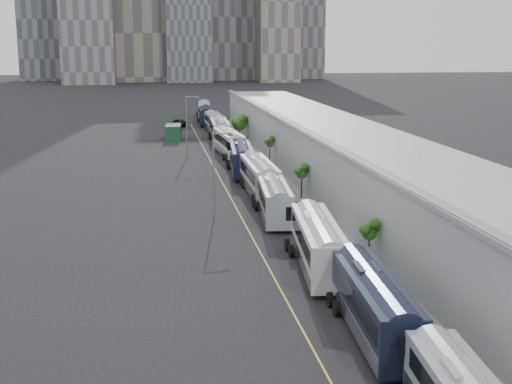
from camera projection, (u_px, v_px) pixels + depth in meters
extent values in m
cube|color=gray|center=(332.00, 202.00, 76.69)|extent=(10.00, 170.00, 0.12)
cube|color=gold|center=(235.00, 206.00, 75.18)|extent=(0.12, 160.00, 0.02)
cube|color=gray|center=(369.00, 171.00, 76.59)|extent=(12.00, 160.00, 6.80)
cube|color=gray|center=(369.00, 148.00, 76.09)|extent=(12.45, 160.40, 2.57)
cube|color=gray|center=(316.00, 139.00, 75.00)|extent=(0.30, 160.00, 0.40)
cube|color=gray|center=(278.00, 2.00, 317.31)|extent=(18.00, 18.00, 70.00)
cube|color=#909399|center=(461.00, 370.00, 29.78)|extent=(1.38, 2.14, 0.28)
cube|color=black|center=(373.00, 304.00, 41.41)|extent=(3.43, 13.15, 3.15)
cube|color=black|center=(375.00, 296.00, 41.10)|extent=(3.39, 11.59, 1.07)
cube|color=silver|center=(373.00, 321.00, 41.61)|extent=(3.45, 12.89, 1.01)
cube|color=black|center=(367.00, 268.00, 42.51)|extent=(1.44, 2.28, 0.30)
cube|color=silver|center=(318.00, 244.00, 53.63)|extent=(4.04, 13.79, 3.29)
cube|color=black|center=(319.00, 237.00, 53.31)|extent=(3.94, 12.18, 1.12)
cube|color=silver|center=(318.00, 257.00, 53.84)|extent=(4.05, 13.53, 1.05)
cube|color=silver|center=(314.00, 216.00, 54.78)|extent=(1.58, 2.42, 0.31)
cube|color=gray|center=(274.00, 199.00, 69.74)|extent=(3.62, 13.01, 3.11)
cube|color=black|center=(274.00, 194.00, 69.43)|extent=(3.55, 11.48, 1.06)
cube|color=silver|center=(274.00, 209.00, 69.94)|extent=(3.64, 12.76, 1.00)
cube|color=gray|center=(271.00, 179.00, 70.83)|extent=(1.46, 2.27, 0.30)
cube|color=#ADB1B8|center=(259.00, 176.00, 80.92)|extent=(2.75, 13.75, 3.33)
cube|color=black|center=(259.00, 171.00, 80.60)|extent=(2.81, 12.10, 1.13)
cube|color=silver|center=(259.00, 186.00, 81.14)|extent=(2.79, 13.47, 1.07)
cube|color=#ADB1B8|center=(257.00, 158.00, 82.09)|extent=(1.37, 2.33, 0.32)
cube|color=black|center=(241.00, 159.00, 93.69)|extent=(3.77, 13.61, 3.26)
cube|color=black|center=(242.00, 155.00, 93.37)|extent=(3.70, 12.01, 1.11)
cube|color=silver|center=(241.00, 166.00, 93.90)|extent=(3.79, 13.35, 1.04)
cube|color=black|center=(240.00, 144.00, 94.83)|extent=(1.52, 2.38, 0.31)
cube|color=white|center=(229.00, 142.00, 109.27)|extent=(3.55, 13.46, 3.23)
cube|color=black|center=(229.00, 139.00, 108.95)|extent=(3.50, 11.87, 1.10)
cube|color=silver|center=(229.00, 149.00, 109.48)|extent=(3.57, 13.20, 1.03)
cube|color=white|center=(228.00, 130.00, 110.40)|extent=(1.48, 2.34, 0.31)
cube|color=gray|center=(220.00, 131.00, 123.74)|extent=(3.32, 13.87, 3.34)
cube|color=black|center=(220.00, 127.00, 123.41)|extent=(3.31, 12.22, 1.13)
cube|color=silver|center=(220.00, 137.00, 123.96)|extent=(3.35, 13.59, 1.07)
cube|color=gray|center=(219.00, 119.00, 124.90)|extent=(1.47, 2.38, 0.32)
cube|color=#B5B9C0|center=(215.00, 122.00, 137.68)|extent=(3.03, 13.12, 3.16)
cube|color=black|center=(215.00, 120.00, 137.37)|extent=(3.04, 11.56, 1.07)
cube|color=silver|center=(215.00, 128.00, 137.89)|extent=(3.06, 12.86, 1.01)
cube|color=#B5B9C0|center=(214.00, 113.00, 138.79)|extent=(1.38, 2.25, 0.30)
cube|color=black|center=(206.00, 116.00, 151.37)|extent=(3.54, 12.92, 3.09)
cube|color=black|center=(206.00, 113.00, 151.06)|extent=(3.48, 11.40, 1.05)
cube|color=silver|center=(206.00, 120.00, 151.57)|extent=(3.56, 12.67, 0.99)
cube|color=black|center=(205.00, 107.00, 152.45)|extent=(1.44, 2.25, 0.29)
cube|color=silver|center=(204.00, 110.00, 164.37)|extent=(3.69, 13.24, 3.17)
cube|color=black|center=(204.00, 107.00, 164.06)|extent=(3.62, 11.68, 1.08)
cube|color=silver|center=(204.00, 114.00, 164.57)|extent=(3.70, 12.98, 1.01)
cube|color=silver|center=(203.00, 102.00, 165.48)|extent=(1.49, 2.31, 0.30)
cylinder|color=black|center=(369.00, 248.00, 54.69)|extent=(0.18, 0.18, 2.86)
sphere|color=#234E11|center=(369.00, 231.00, 54.41)|extent=(1.17, 1.17, 1.17)
cylinder|color=black|center=(301.00, 185.00, 78.58)|extent=(0.18, 0.18, 3.06)
sphere|color=#234E11|center=(302.00, 172.00, 78.29)|extent=(1.17, 1.17, 1.17)
cylinder|color=black|center=(270.00, 154.00, 99.35)|extent=(0.18, 0.18, 3.50)
sphere|color=#234E11|center=(270.00, 142.00, 99.02)|extent=(1.03, 1.03, 1.03)
cylinder|color=black|center=(240.00, 131.00, 125.93)|extent=(0.18, 0.18, 3.30)
sphere|color=#234E11|center=(240.00, 121.00, 125.57)|extent=(2.53, 2.53, 2.53)
cylinder|color=#59595E|center=(214.00, 176.00, 69.06)|extent=(0.18, 0.18, 8.45)
cylinder|color=#59595E|center=(222.00, 134.00, 68.35)|extent=(1.80, 0.14, 0.14)
cube|color=#59595E|center=(231.00, 135.00, 68.50)|extent=(0.50, 0.22, 0.18)
cylinder|color=#59595E|center=(187.00, 127.00, 106.80)|extent=(0.18, 0.18, 9.18)
cylinder|color=#59595E|center=(192.00, 97.00, 106.02)|extent=(1.80, 0.14, 0.14)
cube|color=#59595E|center=(197.00, 98.00, 106.16)|extent=(0.50, 0.22, 0.18)
cube|color=#113920|center=(173.00, 132.00, 127.01)|extent=(3.14, 6.76, 2.74)
imported|color=black|center=(177.00, 124.00, 145.41)|extent=(4.72, 6.61, 1.67)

